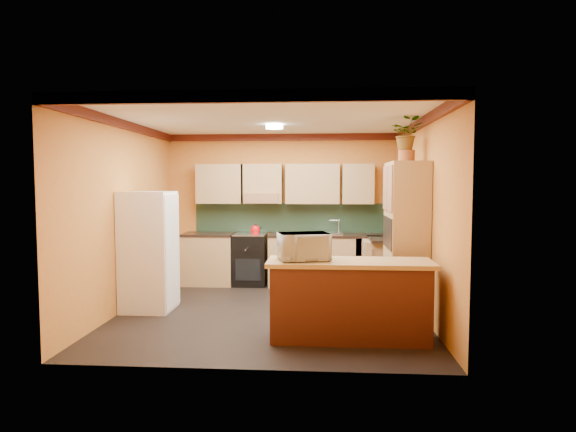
# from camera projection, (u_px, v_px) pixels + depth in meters

# --- Properties ---
(room_shell) EXTENTS (4.24, 4.24, 2.72)m
(room_shell) POSITION_uv_depth(u_px,v_px,m) (274.00, 164.00, 6.92)
(room_shell) COLOR black
(room_shell) RESTS_ON ground
(base_cabinets_back) EXTENTS (3.65, 0.60, 0.88)m
(base_cabinets_back) POSITION_uv_depth(u_px,v_px,m) (285.00, 261.00, 8.54)
(base_cabinets_back) COLOR tan
(base_cabinets_back) RESTS_ON ground
(countertop_back) EXTENTS (3.65, 0.62, 0.04)m
(countertop_back) POSITION_uv_depth(u_px,v_px,m) (285.00, 235.00, 8.51)
(countertop_back) COLOR black
(countertop_back) RESTS_ON base_cabinets_back
(stove) EXTENTS (0.58, 0.58, 0.91)m
(stove) POSITION_uv_depth(u_px,v_px,m) (250.00, 259.00, 8.59)
(stove) COLOR black
(stove) RESTS_ON ground
(kettle) EXTENTS (0.18, 0.18, 0.18)m
(kettle) POSITION_uv_depth(u_px,v_px,m) (255.00, 229.00, 8.49)
(kettle) COLOR red
(kettle) RESTS_ON stove
(sink) EXTENTS (0.48, 0.40, 0.03)m
(sink) POSITION_uv_depth(u_px,v_px,m) (329.00, 233.00, 8.46)
(sink) COLOR silver
(sink) RESTS_ON countertop_back
(base_cabinets_right) EXTENTS (0.60, 0.80, 0.88)m
(base_cabinets_right) POSITION_uv_depth(u_px,v_px,m) (388.00, 267.00, 7.89)
(base_cabinets_right) COLOR tan
(base_cabinets_right) RESTS_ON ground
(countertop_right) EXTENTS (0.62, 0.80, 0.04)m
(countertop_right) POSITION_uv_depth(u_px,v_px,m) (388.00, 239.00, 7.86)
(countertop_right) COLOR black
(countertop_right) RESTS_ON base_cabinets_right
(fridge) EXTENTS (0.68, 0.66, 1.70)m
(fridge) POSITION_uv_depth(u_px,v_px,m) (149.00, 251.00, 6.86)
(fridge) COLOR white
(fridge) RESTS_ON ground
(pantry) EXTENTS (0.48, 0.90, 2.10)m
(pantry) POSITION_uv_depth(u_px,v_px,m) (406.00, 240.00, 6.50)
(pantry) COLOR tan
(pantry) RESTS_ON ground
(fern_pot) EXTENTS (0.22, 0.22, 0.16)m
(fern_pot) POSITION_uv_depth(u_px,v_px,m) (406.00, 156.00, 6.47)
(fern_pot) COLOR brown
(fern_pot) RESTS_ON pantry
(fern) EXTENTS (0.46, 0.42, 0.44)m
(fern) POSITION_uv_depth(u_px,v_px,m) (407.00, 134.00, 6.45)
(fern) COLOR tan
(fern) RESTS_ON fern_pot
(breakfast_bar) EXTENTS (1.80, 0.55, 0.88)m
(breakfast_bar) POSITION_uv_depth(u_px,v_px,m) (350.00, 302.00, 5.56)
(breakfast_bar) COLOR #532413
(breakfast_bar) RESTS_ON ground
(bar_top) EXTENTS (1.90, 0.65, 0.05)m
(bar_top) POSITION_uv_depth(u_px,v_px,m) (350.00, 263.00, 5.53)
(bar_top) COLOR tan
(bar_top) RESTS_ON breakfast_bar
(microwave) EXTENTS (0.65, 0.53, 0.31)m
(microwave) POSITION_uv_depth(u_px,v_px,m) (304.00, 246.00, 5.56)
(microwave) COLOR white
(microwave) RESTS_ON bar_top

